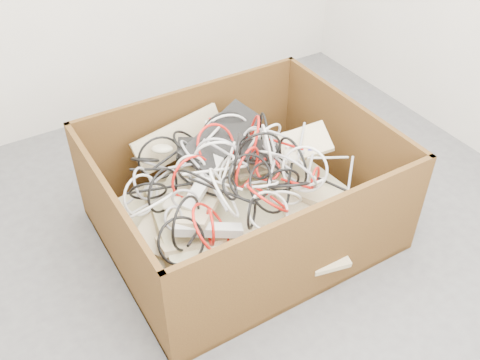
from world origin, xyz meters
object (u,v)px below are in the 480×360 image
cardboard_box (239,210)px  vga_plug (313,149)px  power_strip_left (203,183)px  power_strip_right (208,230)px

cardboard_box → vga_plug: size_ratio=27.86×
cardboard_box → power_strip_left: 0.30m
power_strip_right → vga_plug: bearing=38.4°
power_strip_left → cardboard_box: bearing=-32.9°
power_strip_left → power_strip_right: power_strip_left is taller
cardboard_box → power_strip_left: cardboard_box is taller
cardboard_box → power_strip_right: cardboard_box is taller
vga_plug → power_strip_left: bearing=-146.1°
power_strip_left → power_strip_right: size_ratio=1.05×
cardboard_box → power_strip_left: size_ratio=4.21×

